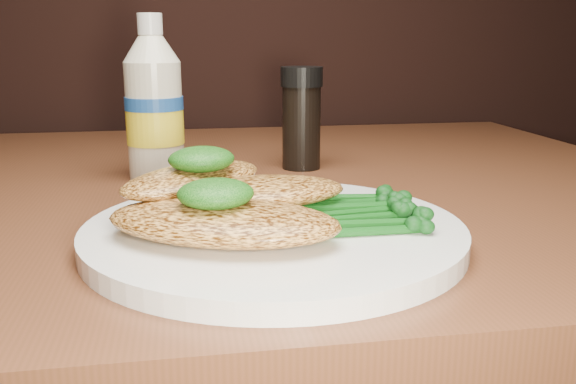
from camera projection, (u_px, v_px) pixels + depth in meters
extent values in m
cylinder|color=white|center=(274.00, 233.00, 0.49)|extent=(0.30, 0.30, 0.02)
ellipsoid|color=#E69F49|center=(223.00, 221.00, 0.45)|extent=(0.19, 0.15, 0.03)
ellipsoid|color=#E69F49|center=(254.00, 192.00, 0.50)|extent=(0.16, 0.09, 0.02)
ellipsoid|color=#E69F49|center=(193.00, 179.00, 0.51)|extent=(0.15, 0.15, 0.02)
ellipsoid|color=#083509|center=(216.00, 194.00, 0.44)|extent=(0.06, 0.05, 0.02)
ellipsoid|color=#083509|center=(201.00, 159.00, 0.50)|extent=(0.07, 0.06, 0.02)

